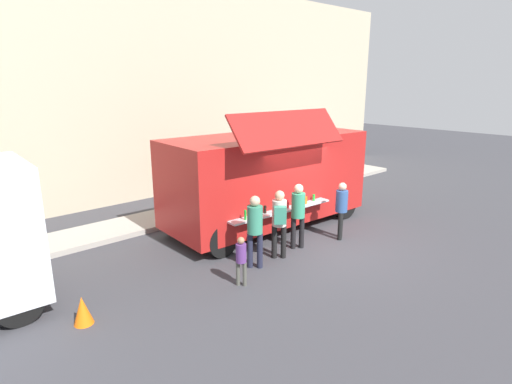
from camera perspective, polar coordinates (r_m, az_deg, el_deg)
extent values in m
plane|color=#38383D|center=(11.59, 9.44, -7.37)|extent=(60.00, 60.00, 0.00)
cube|color=#9E998E|center=(13.07, -19.68, -5.09)|extent=(28.00, 1.60, 0.15)
cube|color=#B4A98D|center=(16.35, -23.07, 12.70)|extent=(32.00, 2.40, 8.08)
cube|color=#AE1D1A|center=(12.61, 1.49, 2.14)|extent=(6.43, 2.76, 2.52)
cube|color=#AE1D1A|center=(10.75, 4.53, 8.67)|extent=(3.51, 0.91, 0.88)
cube|color=black|center=(11.27, 2.95, 2.15)|extent=(3.31, 0.26, 1.14)
cube|color=#B7B7BC|center=(11.36, 3.62, -2.54)|extent=(3.49, 0.51, 0.05)
cylinder|color=green|center=(10.48, -1.48, -3.17)|extent=(0.06, 0.06, 0.25)
cylinder|color=green|center=(10.73, -0.03, -2.81)|extent=(0.07, 0.07, 0.22)
cylinder|color=black|center=(10.99, 1.25, -2.42)|extent=(0.08, 0.08, 0.21)
cylinder|color=yellow|center=(11.23, 2.78, -2.09)|extent=(0.07, 0.07, 0.20)
cylinder|color=red|center=(11.43, 4.41, -1.65)|extent=(0.06, 0.06, 0.25)
cylinder|color=black|center=(11.68, 5.75, -1.42)|extent=(0.08, 0.08, 0.21)
cylinder|color=orange|center=(11.92, 6.89, -1.11)|extent=(0.07, 0.07, 0.21)
cylinder|color=green|center=(12.26, 7.96, -0.75)|extent=(0.07, 0.07, 0.19)
cube|color=black|center=(14.70, 10.78, 5.54)|extent=(0.18, 2.10, 1.11)
cylinder|color=black|center=(15.27, 5.82, 0.07)|extent=(0.90, 0.28, 0.90)
cylinder|color=black|center=(13.89, 12.13, -1.72)|extent=(0.90, 0.28, 0.90)
cylinder|color=black|center=(12.42, -10.53, -3.65)|extent=(0.90, 0.28, 0.90)
cylinder|color=black|center=(10.68, -4.84, -6.60)|extent=(0.90, 0.28, 0.90)
cube|color=black|center=(9.47, -28.99, -1.45)|extent=(0.16, 1.85, 1.05)
cylinder|color=black|center=(10.84, -31.83, -8.78)|extent=(0.84, 0.26, 0.84)
cylinder|color=black|center=(9.01, -29.91, -13.19)|extent=(0.84, 0.26, 0.84)
cone|color=orange|center=(8.58, -22.79, -14.81)|extent=(0.36, 0.36, 0.55)
cylinder|color=#2B5C37|center=(17.16, 5.75, 1.97)|extent=(0.60, 0.60, 1.03)
cylinder|color=black|center=(11.19, 5.16, -5.64)|extent=(0.14, 0.14, 0.88)
cylinder|color=black|center=(11.26, 6.30, -5.54)|extent=(0.14, 0.14, 0.88)
cylinder|color=#318B67|center=(10.98, 5.84, -1.83)|extent=(0.36, 0.36, 0.66)
sphere|color=beige|center=(10.85, 5.90, 0.46)|extent=(0.25, 0.25, 0.25)
cylinder|color=black|center=(10.58, 2.54, -6.85)|extent=(0.14, 0.14, 0.87)
cylinder|color=black|center=(10.59, 3.81, -6.84)|extent=(0.14, 0.14, 0.87)
cylinder|color=beige|center=(10.32, 3.24, -2.90)|extent=(0.36, 0.36, 0.66)
sphere|color=#E2AF86|center=(10.19, 3.28, -0.48)|extent=(0.24, 0.24, 0.24)
cube|color=#33836B|center=(10.05, 3.35, -3.20)|extent=(0.35, 0.34, 0.43)
cylinder|color=#1F2135|center=(10.05, -0.83, -8.01)|extent=(0.14, 0.14, 0.89)
cylinder|color=#1F2135|center=(10.03, 0.53, -8.07)|extent=(0.14, 0.14, 0.89)
cylinder|color=#348467|center=(9.76, -0.15, -3.84)|extent=(0.37, 0.37, 0.67)
sphere|color=tan|center=(9.62, -0.15, -1.25)|extent=(0.25, 0.25, 0.25)
cylinder|color=black|center=(11.97, 11.52, -4.65)|extent=(0.13, 0.13, 0.81)
cylinder|color=black|center=(12.18, 11.59, -4.32)|extent=(0.13, 0.13, 0.81)
cylinder|color=#2C4E85|center=(11.86, 11.74, -1.24)|extent=(0.34, 0.34, 0.61)
sphere|color=#D2A588|center=(11.75, 11.84, 0.73)|extent=(0.23, 0.23, 0.23)
cylinder|color=#4A4B42|center=(9.29, -2.50, -11.15)|extent=(0.09, 0.09, 0.56)
cylinder|color=#4A4B42|center=(9.26, -1.57, -11.22)|extent=(0.09, 0.09, 0.56)
cylinder|color=#583074|center=(9.07, -2.07, -8.41)|extent=(0.23, 0.23, 0.42)
sphere|color=#9A714E|center=(8.96, -2.09, -6.70)|extent=(0.16, 0.16, 0.16)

